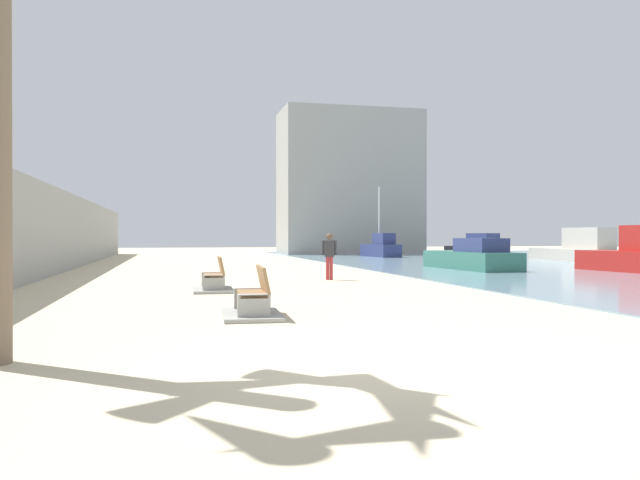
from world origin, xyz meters
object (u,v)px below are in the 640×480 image
at_px(bench_far, 214,283).
at_px(boat_far_left, 472,257).
at_px(bench_near, 253,304).
at_px(boat_far_right, 640,255).
at_px(boat_outer, 580,249).
at_px(boat_mid_bay, 381,248).
at_px(person_walking, 329,253).
at_px(boat_nearest, 477,249).

relative_size(bench_far, boat_far_left, 0.36).
bearing_deg(boat_far_left, bench_near, -129.84).
bearing_deg(boat_far_right, boat_outer, 66.17).
relative_size(boat_mid_bay, boat_far_right, 0.89).
relative_size(boat_outer, boat_mid_bay, 1.48).
xyz_separation_m(bench_near, boat_far_right, (17.53, 10.31, 0.52)).
xyz_separation_m(person_walking, boat_far_right, (13.60, 0.83, -0.21)).
xyz_separation_m(boat_nearest, boat_far_right, (-0.63, -15.62, 0.09)).
distance_m(boat_outer, boat_far_right, 11.23).
bearing_deg(boat_mid_bay, boat_far_left, -95.00).
bearing_deg(boat_mid_bay, bench_near, -112.98).
xyz_separation_m(bench_far, boat_outer, (22.43, 14.69, 0.52)).
height_order(bench_far, boat_outer, boat_outer).
xyz_separation_m(boat_mid_bay, boat_far_left, (-1.52, -17.36, -0.12)).
relative_size(bench_far, boat_nearest, 0.48).
relative_size(boat_outer, boat_far_left, 1.29).
height_order(person_walking, boat_far_right, boat_far_right).
bearing_deg(bench_far, bench_near, -86.48).
height_order(bench_far, boat_nearest, boat_nearest).
xyz_separation_m(person_walking, boat_far_left, (7.95, 4.77, -0.38)).
distance_m(bench_near, boat_mid_bay, 34.34).
relative_size(boat_nearest, boat_far_right, 0.78).
bearing_deg(boat_mid_bay, boat_outer, -51.83).
distance_m(boat_mid_bay, boat_far_left, 17.43).
height_order(person_walking, boat_outer, boat_outer).
bearing_deg(boat_far_right, person_walking, -176.49).
distance_m(boat_far_right, boat_far_left, 6.89).
relative_size(boat_nearest, boat_far_left, 0.75).
bearing_deg(boat_far_left, boat_outer, 31.88).
bearing_deg(boat_nearest, bench_far, -132.76).
relative_size(person_walking, boat_far_left, 0.28).
height_order(bench_near, boat_far_left, boat_far_left).
height_order(bench_near, boat_nearest, boat_nearest).
distance_m(bench_far, boat_outer, 26.82).
bearing_deg(bench_far, boat_mid_bay, 61.84).
bearing_deg(boat_outer, boat_far_right, -113.83).
distance_m(boat_nearest, boat_mid_bay, 7.41).
height_order(bench_far, boat_far_right, boat_far_right).
distance_m(bench_near, boat_outer, 30.18).
height_order(bench_near, bench_far, same).
distance_m(bench_far, boat_far_right, 18.44).
xyz_separation_m(person_walking, boat_outer, (18.14, 11.10, -0.20)).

